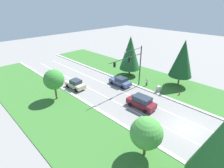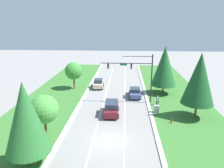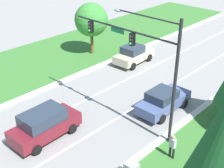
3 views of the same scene
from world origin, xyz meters
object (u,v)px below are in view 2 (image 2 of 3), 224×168
Objects in this scene: traffic_signal_mast at (137,71)px; conifer_near_right_tree at (164,66)px; burgundy_suv at (112,108)px; champagne_sedan at (98,83)px; utility_cabinet at (156,109)px; fire_hydrant at (171,121)px; pedestrian at (157,100)px; oak_far_left_tree at (74,71)px; slate_blue_sedan at (135,92)px; oak_near_left_tree at (44,109)px; conifer_far_right_tree at (199,79)px; conifer_mid_left_tree at (26,118)px.

conifer_near_right_tree is at bearing 43.36° from traffic_signal_mast.
conifer_near_right_tree is at bearing 46.42° from burgundy_suv.
conifer_near_right_tree is (12.62, -3.16, 4.43)m from champagne_sedan.
utility_cabinet is 1.74× the size of fire_hydrant.
conifer_near_right_tree is at bearing -98.85° from pedestrian.
fire_hydrant is 22.30m from oak_far_left_tree.
slate_blue_sedan reaches higher than pedestrian.
oak_near_left_tree is (-14.31, -7.02, 2.55)m from utility_cabinet.
fire_hydrant is at bearing -56.53° from champagne_sedan.
traffic_signal_mast is 11.86m from champagne_sedan.
utility_cabinet is 7.49m from conifer_far_right_tree.
burgundy_suv is 14.93m from oak_far_left_tree.
burgundy_suv is 8.23m from pedestrian.
slate_blue_sedan is 0.95× the size of oak_near_left_tree.
slate_blue_sedan is 23.29m from conifer_mid_left_tree.
pedestrian is at bearing 49.32° from conifer_mid_left_tree.
oak_near_left_tree is at bearing -87.88° from oak_far_left_tree.
traffic_signal_mast is at bearing -11.30° from pedestrian.
conifer_far_right_tree is at bearing 16.16° from oak_near_left_tree.
burgundy_suv is 2.82× the size of pedestrian.
utility_cabinet is at bearing -104.61° from conifer_near_right_tree.
traffic_signal_mast reaches higher than oak_near_left_tree.
conifer_far_right_tree is at bearing -74.71° from conifer_near_right_tree.
slate_blue_sedan is 0.52× the size of conifer_near_right_tree.
conifer_far_right_tree reaches higher than conifer_mid_left_tree.
traffic_signal_mast reaches higher than pedestrian.
traffic_signal_mast is 5.76m from pedestrian.
conifer_mid_left_tree is (-10.67, -17.53, -0.47)m from traffic_signal_mast.
slate_blue_sedan is at bearing 134.26° from conifer_far_right_tree.
conifer_far_right_tree is at bearing -45.63° from slate_blue_sedan.
oak_far_left_tree is (-12.16, 6.90, -1.72)m from traffic_signal_mast.
pedestrian reaches higher than fire_hydrant.
burgundy_suv is at bearing -55.38° from oak_far_left_tree.
conifer_near_right_tree is (2.40, 9.20, 4.75)m from utility_cabinet.
champagne_sedan is at bearing 144.19° from slate_blue_sedan.
traffic_signal_mast is 14.09m from oak_far_left_tree.
champagne_sedan is at bearing 14.05° from oak_far_left_tree.
champagne_sedan is at bearing 78.09° from oak_near_left_tree.
utility_cabinet is at bearing 114.20° from fire_hydrant.
champagne_sedan is 14.22m from pedestrian.
fire_hydrant is at bearing -93.89° from conifer_near_right_tree.
oak_near_left_tree is (-16.70, -16.22, -2.21)m from conifer_near_right_tree.
oak_near_left_tree is at bearing -153.86° from utility_cabinet.
conifer_mid_left_tree is at bearing 57.24° from pedestrian.
fire_hydrant is (8.18, -2.51, -0.69)m from burgundy_suv.
conifer_far_right_tree is at bearing 29.09° from fire_hydrant.
conifer_near_right_tree reaches higher than champagne_sedan.
conifer_near_right_tree is at bearing 21.75° from slate_blue_sedan.
oak_far_left_tree is at bearing 173.52° from conifer_near_right_tree.
slate_blue_sedan is at bearing -40.94° from pedestrian.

